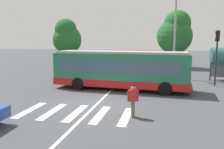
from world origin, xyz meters
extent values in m
plane|color=#424449|center=(0.00, 0.00, 0.00)|extent=(160.00, 160.00, 0.00)
cylinder|color=black|center=(4.58, 5.29, 0.50)|extent=(1.02, 0.38, 1.00)
cylinder|color=black|center=(4.39, 2.95, 0.50)|extent=(1.02, 0.38, 1.00)
cylinder|color=black|center=(-2.17, 5.83, 0.50)|extent=(1.02, 0.38, 1.00)
cylinder|color=black|center=(-2.36, 3.49, 0.50)|extent=(1.02, 0.38, 1.00)
cube|color=#236B4C|center=(0.90, 4.41, 1.62)|extent=(10.75, 3.39, 2.55)
cube|color=red|center=(0.90, 4.41, 0.62)|extent=(10.85, 3.43, 0.55)
cube|color=#3D5666|center=(0.90, 4.41, 1.93)|extent=(9.49, 3.34, 0.96)
cube|color=#3D5666|center=(6.17, 3.98, 1.83)|extent=(0.22, 2.24, 1.63)
cube|color=black|center=(6.17, 3.98, 2.72)|extent=(0.22, 1.94, 0.28)
cube|color=#99999E|center=(0.90, 4.41, 2.98)|extent=(10.31, 3.16, 0.16)
cube|color=#28282B|center=(6.28, 3.97, 0.43)|extent=(0.33, 2.55, 0.36)
cylinder|color=brown|center=(2.69, -2.19, 0.42)|extent=(0.16, 0.16, 0.85)
cylinder|color=brown|center=(2.74, -2.37, 0.42)|extent=(0.16, 0.16, 0.85)
cube|color=#B22323|center=(2.71, -2.28, 1.15)|extent=(0.46, 0.37, 0.60)
cylinder|color=#B22323|center=(2.49, -2.36, 1.12)|extent=(0.10, 0.10, 0.55)
cylinder|color=#B22323|center=(2.94, -2.21, 1.12)|extent=(0.10, 0.10, 0.55)
sphere|color=tan|center=(2.71, -2.28, 1.56)|extent=(0.22, 0.22, 0.22)
sphere|color=black|center=(2.71, -2.28, 1.63)|extent=(0.19, 0.19, 0.19)
cylinder|color=black|center=(-5.84, 17.21, 0.32)|extent=(0.23, 0.65, 0.64)
cylinder|color=black|center=(-4.16, 17.28, 0.32)|extent=(0.23, 0.65, 0.64)
cylinder|color=black|center=(-5.72, 14.42, 0.32)|extent=(0.23, 0.65, 0.64)
cylinder|color=black|center=(-4.05, 14.49, 0.32)|extent=(0.23, 0.65, 0.64)
cube|color=#C6B793|center=(-4.94, 15.85, 0.64)|extent=(2.00, 4.57, 0.52)
cube|color=#3D5666|center=(-4.94, 15.76, 1.12)|extent=(1.69, 2.22, 0.44)
cube|color=#C6B793|center=(-4.94, 15.76, 1.30)|extent=(1.61, 2.04, 0.09)
cylinder|color=black|center=(-3.23, 17.47, 0.32)|extent=(0.23, 0.65, 0.64)
cylinder|color=black|center=(-1.55, 17.54, 0.32)|extent=(0.23, 0.65, 0.64)
cylinder|color=black|center=(-3.11, 14.68, 0.32)|extent=(0.23, 0.65, 0.64)
cylinder|color=black|center=(-1.44, 14.75, 0.32)|extent=(0.23, 0.65, 0.64)
cube|color=#234293|center=(-2.33, 16.11, 0.64)|extent=(2.01, 4.57, 0.52)
cube|color=#3D5666|center=(-2.33, 16.02, 1.12)|extent=(1.69, 2.23, 0.44)
cube|color=#234293|center=(-2.33, 16.02, 1.30)|extent=(1.61, 2.04, 0.09)
cylinder|color=black|center=(-0.32, 17.59, 0.32)|extent=(0.23, 0.65, 0.64)
cylinder|color=black|center=(1.35, 17.50, 0.32)|extent=(0.23, 0.65, 0.64)
cylinder|color=black|center=(-0.47, 14.80, 0.32)|extent=(0.23, 0.65, 0.64)
cylinder|color=black|center=(1.21, 14.72, 0.32)|extent=(0.23, 0.65, 0.64)
cube|color=#B7BABF|center=(0.44, 16.15, 0.64)|extent=(2.05, 4.59, 0.52)
cube|color=#3D5666|center=(0.44, 16.06, 1.12)|extent=(1.71, 2.24, 0.44)
cube|color=#B7BABF|center=(0.44, 16.06, 1.30)|extent=(1.63, 2.05, 0.09)
cylinder|color=black|center=(2.31, 17.28, 0.32)|extent=(0.20, 0.64, 0.64)
cylinder|color=black|center=(3.99, 17.27, 0.32)|extent=(0.20, 0.64, 0.64)
cylinder|color=black|center=(2.30, 14.49, 0.32)|extent=(0.20, 0.64, 0.64)
cylinder|color=black|center=(3.97, 14.48, 0.32)|extent=(0.20, 0.64, 0.64)
cube|color=white|center=(3.14, 15.88, 0.64)|extent=(1.85, 4.51, 0.52)
cube|color=#3D5666|center=(3.14, 15.79, 1.12)|extent=(1.62, 2.17, 0.44)
cube|color=white|center=(3.14, 15.79, 1.30)|extent=(1.54, 1.99, 0.09)
cylinder|color=#28282B|center=(8.63, 7.57, 1.92)|extent=(0.14, 0.14, 3.84)
cube|color=black|center=(8.63, 7.57, 4.29)|extent=(0.28, 0.32, 0.90)
cylinder|color=#410907|center=(8.46, 7.57, 4.56)|extent=(0.04, 0.20, 0.20)
cylinder|color=yellow|center=(8.46, 7.57, 4.26)|extent=(0.04, 0.20, 0.20)
cylinder|color=#093B10|center=(8.46, 7.57, 3.96)|extent=(0.04, 0.20, 0.20)
cylinder|color=#28282B|center=(8.74, 10.30, 1.15)|extent=(0.12, 0.12, 2.30)
cylinder|color=#939399|center=(5.29, 10.98, 4.29)|extent=(0.20, 0.20, 8.58)
cylinder|color=brown|center=(-9.10, 17.68, 1.27)|extent=(0.36, 0.36, 2.55)
sphere|color=#236028|center=(-9.10, 17.68, 3.96)|extent=(4.04, 4.04, 4.04)
sphere|color=#236028|center=(-9.14, 17.36, 5.37)|extent=(3.03, 3.03, 3.03)
cylinder|color=brown|center=(5.72, 20.89, 1.36)|extent=(0.36, 0.36, 2.72)
sphere|color=#236028|center=(5.72, 20.89, 4.46)|extent=(4.96, 4.96, 4.96)
sphere|color=#236028|center=(6.03, 20.77, 6.19)|extent=(3.72, 3.72, 3.72)
cube|color=silver|center=(-3.15, -2.25, 0.00)|extent=(0.45, 3.08, 0.01)
cube|color=silver|center=(-1.77, -2.25, 0.00)|extent=(0.45, 3.08, 0.01)
cube|color=silver|center=(-0.39, -2.25, 0.00)|extent=(0.45, 3.08, 0.01)
cube|color=silver|center=(0.98, -2.25, 0.00)|extent=(0.45, 3.08, 0.01)
cube|color=silver|center=(2.36, -2.25, 0.00)|extent=(0.45, 3.08, 0.01)
cube|color=silver|center=(0.24, 2.00, 0.00)|extent=(0.16, 24.00, 0.01)
camera|label=1|loc=(4.12, -14.03, 3.95)|focal=38.00mm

